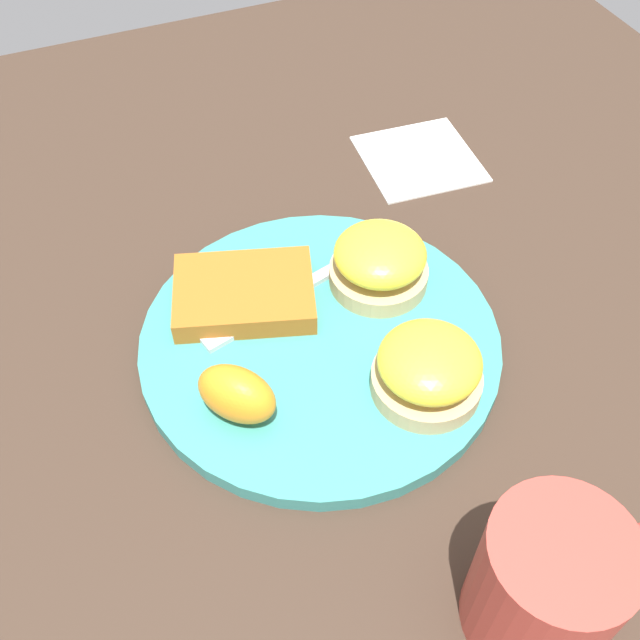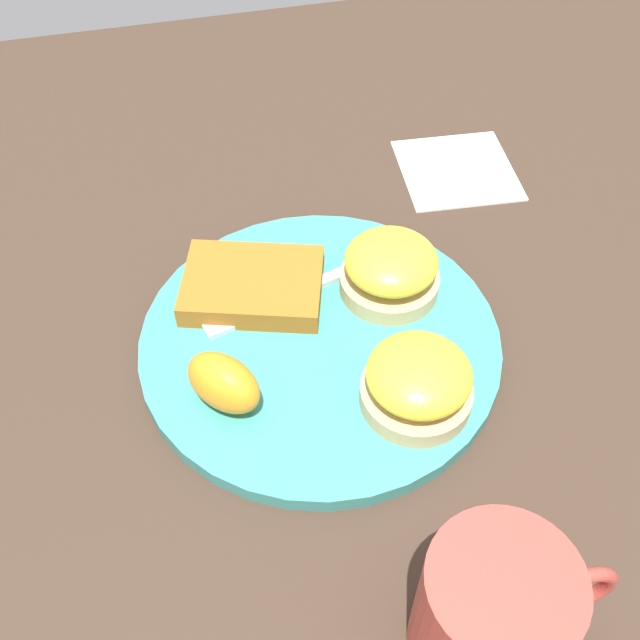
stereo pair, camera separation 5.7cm
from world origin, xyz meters
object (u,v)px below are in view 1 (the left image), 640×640
(sandwich_benedict_left, at_px, (428,369))
(fork, at_px, (288,295))
(cup, at_px, (548,584))
(hashbrown_patty, at_px, (244,293))
(sandwich_benedict_right, at_px, (379,262))
(orange_wedge, at_px, (237,394))

(sandwich_benedict_left, height_order, fork, sandwich_benedict_left)
(cup, bearing_deg, hashbrown_patty, 105.15)
(fork, xyz_separation_m, cup, (0.05, -0.29, 0.03))
(sandwich_benedict_right, distance_m, orange_wedge, 0.17)
(fork, bearing_deg, sandwich_benedict_left, -63.57)
(sandwich_benedict_right, bearing_deg, sandwich_benedict_left, -97.22)
(orange_wedge, distance_m, cup, 0.24)
(fork, bearing_deg, cup, -80.79)
(sandwich_benedict_left, xyz_separation_m, orange_wedge, (-0.13, 0.03, -0.00))
(hashbrown_patty, relative_size, orange_wedge, 1.87)
(cup, bearing_deg, sandwich_benedict_left, 85.16)
(hashbrown_patty, distance_m, cup, 0.31)
(sandwich_benedict_left, height_order, orange_wedge, sandwich_benedict_left)
(sandwich_benedict_right, bearing_deg, fork, 170.33)
(sandwich_benedict_left, relative_size, sandwich_benedict_right, 1.00)
(hashbrown_patty, height_order, orange_wedge, orange_wedge)
(sandwich_benedict_left, xyz_separation_m, sandwich_benedict_right, (0.01, 0.11, 0.00))
(sandwich_benedict_right, xyz_separation_m, fork, (-0.08, 0.01, -0.02))
(sandwich_benedict_left, xyz_separation_m, hashbrown_patty, (-0.10, 0.13, -0.01))
(sandwich_benedict_right, bearing_deg, cup, -95.79)
(fork, height_order, cup, cup)
(sandwich_benedict_left, bearing_deg, hashbrown_patty, 125.83)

